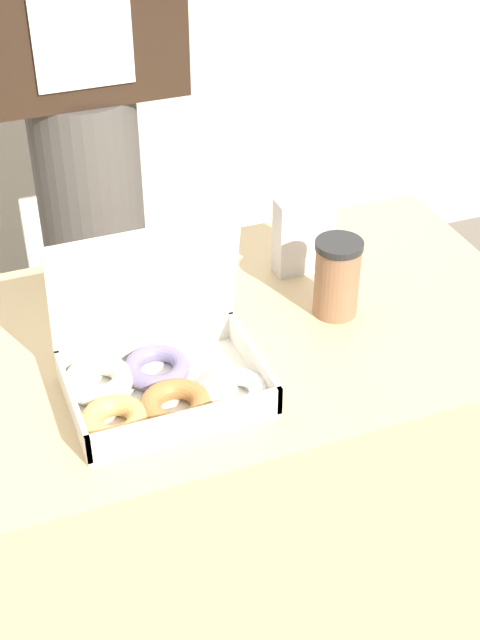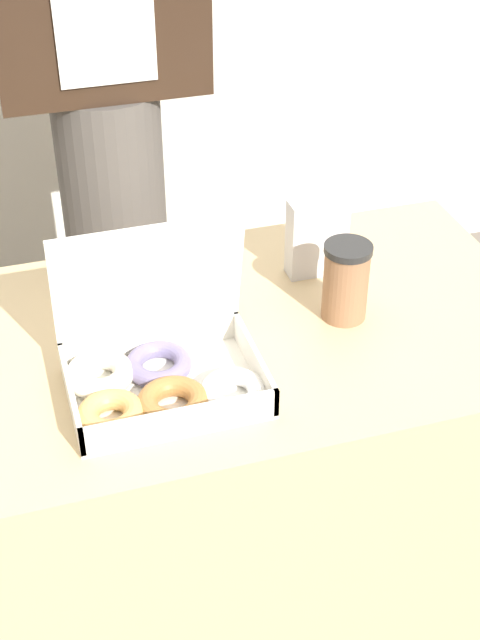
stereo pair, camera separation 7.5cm
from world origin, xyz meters
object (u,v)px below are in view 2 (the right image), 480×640
(napkin_holder, at_px, (317,237))
(person_customer, at_px, (104,92))
(donut_box, at_px, (155,374))
(coffee_cup, at_px, (346,281))

(napkin_holder, xyz_separation_m, person_customer, (-0.30, 0.46, 0.14))
(donut_box, height_order, person_customer, person_customer)
(donut_box, xyz_separation_m, napkin_holder, (0.36, 0.26, 0.04))
(coffee_cup, xyz_separation_m, napkin_holder, (0.00, 0.15, 0.00))
(donut_box, relative_size, person_customer, 0.19)
(napkin_holder, bearing_deg, donut_box, -144.78)
(napkin_holder, bearing_deg, person_customer, 123.53)
(person_customer, bearing_deg, coffee_cup, -63.75)
(coffee_cup, distance_m, napkin_holder, 0.15)
(donut_box, bearing_deg, person_customer, 85.11)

